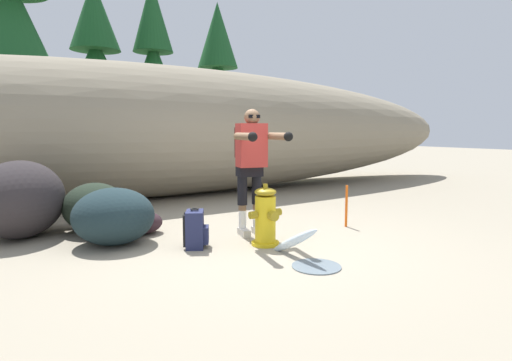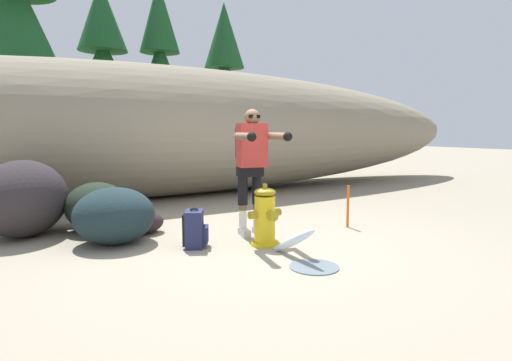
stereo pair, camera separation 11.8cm
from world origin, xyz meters
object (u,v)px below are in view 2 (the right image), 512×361
(boulder_mid, at_px, (23,198))
(survey_stake, at_px, (348,206))
(utility_worker, at_px, (252,157))
(boulder_outlier, at_px, (144,223))
(spare_backpack, at_px, (195,229))
(boulder_large, at_px, (114,216))
(boulder_small, at_px, (97,206))
(fire_hydrant, at_px, (265,217))

(boulder_mid, height_order, survey_stake, boulder_mid)
(utility_worker, distance_m, boulder_mid, 3.02)
(survey_stake, bearing_deg, boulder_outlier, 157.30)
(spare_backpack, distance_m, boulder_mid, 2.38)
(boulder_large, height_order, survey_stake, boulder_large)
(boulder_small, bearing_deg, boulder_outlier, -45.24)
(spare_backpack, height_order, boulder_outlier, spare_backpack)
(fire_hydrant, relative_size, boulder_small, 0.88)
(fire_hydrant, height_order, boulder_small, fire_hydrant)
(boulder_mid, height_order, boulder_outlier, boulder_mid)
(fire_hydrant, relative_size, boulder_outlier, 1.39)
(boulder_outlier, bearing_deg, utility_worker, -34.24)
(boulder_mid, bearing_deg, survey_stake, -23.55)
(boulder_large, bearing_deg, fire_hydrant, -32.64)
(utility_worker, height_order, spare_backpack, utility_worker)
(boulder_outlier, bearing_deg, fire_hydrant, -49.51)
(boulder_outlier, relative_size, survey_stake, 0.89)
(spare_backpack, xyz_separation_m, boulder_mid, (-1.73, 1.61, 0.28))
(utility_worker, bearing_deg, survey_stake, 89.52)
(spare_backpack, distance_m, boulder_small, 1.70)
(boulder_small, relative_size, boulder_outlier, 1.58)
(boulder_mid, distance_m, survey_stake, 4.36)
(spare_backpack, bearing_deg, survey_stake, 23.62)
(fire_hydrant, relative_size, utility_worker, 0.45)
(spare_backpack, bearing_deg, utility_worker, 36.60)
(survey_stake, bearing_deg, utility_worker, 168.87)
(survey_stake, bearing_deg, fire_hydrant, -172.31)
(fire_hydrant, bearing_deg, spare_backpack, 156.15)
(boulder_large, bearing_deg, boulder_small, 94.76)
(survey_stake, bearing_deg, boulder_mid, 156.45)
(fire_hydrant, xyz_separation_m, boulder_large, (-1.55, 0.99, 0.00))
(boulder_large, distance_m, survey_stake, 3.15)
(fire_hydrant, height_order, utility_worker, utility_worker)
(boulder_large, xyz_separation_m, boulder_outlier, (0.44, 0.31, -0.20))
(fire_hydrant, distance_m, boulder_small, 2.43)
(boulder_large, xyz_separation_m, boulder_small, (-0.07, 0.82, -0.01))
(boulder_outlier, bearing_deg, boulder_small, 134.76)
(spare_backpack, height_order, boulder_large, boulder_large)
(fire_hydrant, bearing_deg, boulder_mid, 142.00)
(spare_backpack, bearing_deg, boulder_outlier, 136.70)
(boulder_small, bearing_deg, boulder_large, -85.24)
(fire_hydrant, distance_m, boulder_outlier, 1.72)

